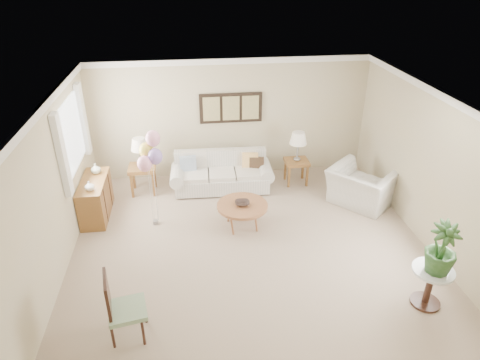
{
  "coord_description": "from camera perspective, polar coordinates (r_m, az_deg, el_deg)",
  "views": [
    {
      "loc": [
        -0.94,
        -5.8,
        4.46
      ],
      "look_at": [
        -0.11,
        0.6,
        1.05
      ],
      "focal_mm": 32.0,
      "sensor_mm": 36.0,
      "label": 1
    }
  ],
  "objects": [
    {
      "name": "accent_chair",
      "position": [
        5.86,
        -15.6,
        -15.88
      ],
      "size": [
        0.55,
        0.55,
        0.97
      ],
      "color": "#85A580",
      "rests_on": "ground"
    },
    {
      "name": "armchair",
      "position": [
        8.82,
        15.84,
        -0.87
      ],
      "size": [
        1.53,
        1.55,
        0.76
      ],
      "primitive_type": "imported",
      "rotation": [
        0.0,
        0.0,
        2.3
      ],
      "color": "beige",
      "rests_on": "ground"
    },
    {
      "name": "side_table",
      "position": [
        6.67,
        24.15,
        -11.83
      ],
      "size": [
        0.57,
        0.57,
        0.62
      ],
      "color": "silver",
      "rests_on": "ground"
    },
    {
      "name": "lamp_right",
      "position": [
        9.08,
        7.78,
        5.43
      ],
      "size": [
        0.36,
        0.36,
        0.64
      ],
      "color": "gray",
      "rests_on": "end_table_right"
    },
    {
      "name": "end_table_left",
      "position": [
        9.07,
        -12.89,
        1.24
      ],
      "size": [
        0.55,
        0.5,
        0.6
      ],
      "color": "brown",
      "rests_on": "ground"
    },
    {
      "name": "balloon_cluster",
      "position": [
        7.51,
        -11.94,
        3.55
      ],
      "size": [
        0.44,
        0.43,
        1.83
      ],
      "color": "gray",
      "rests_on": "ground"
    },
    {
      "name": "vase_white",
      "position": [
        8.04,
        -19.45,
        -0.75
      ],
      "size": [
        0.2,
        0.2,
        0.17
      ],
      "primitive_type": "imported",
      "rotation": [
        0.0,
        0.0,
        0.19
      ],
      "color": "white",
      "rests_on": "credenza"
    },
    {
      "name": "vase_sage",
      "position": [
        8.62,
        -18.7,
        1.44
      ],
      "size": [
        0.21,
        0.21,
        0.19
      ],
      "primitive_type": "imported",
      "rotation": [
        0.0,
        0.0,
        -0.13
      ],
      "color": "#B5C0A5",
      "rests_on": "credenza"
    },
    {
      "name": "room_shell",
      "position": [
        6.59,
        0.58,
        2.39
      ],
      "size": [
        6.04,
        6.04,
        2.6
      ],
      "color": "#BBB199",
      "rests_on": "ground"
    },
    {
      "name": "potted_plant",
      "position": [
        6.35,
        25.3,
        -8.26
      ],
      "size": [
        0.44,
        0.44,
        0.76
      ],
      "primitive_type": "imported",
      "rotation": [
        0.0,
        0.0,
        0.02
      ],
      "color": "#1E4918",
      "rests_on": "side_table"
    },
    {
      "name": "wall_art_triptych",
      "position": [
        9.28,
        -1.21,
        9.57
      ],
      "size": [
        1.35,
        0.06,
        0.65
      ],
      "color": "black",
      "rests_on": "ground"
    },
    {
      "name": "coffee_table",
      "position": [
        7.73,
        0.31,
        -3.53
      ],
      "size": [
        0.93,
        0.93,
        0.47
      ],
      "color": "#A06341",
      "rests_on": "ground"
    },
    {
      "name": "end_table_right",
      "position": [
        9.32,
        7.55,
        2.14
      ],
      "size": [
        0.5,
        0.45,
        0.54
      ],
      "color": "brown",
      "rests_on": "ground"
    },
    {
      "name": "decor_bowl",
      "position": [
        7.69,
        0.3,
        -3.13
      ],
      "size": [
        0.28,
        0.28,
        0.06
      ],
      "primitive_type": "imported",
      "rotation": [
        0.0,
        0.0,
        -0.06
      ],
      "color": "#2D211D",
      "rests_on": "coffee_table"
    },
    {
      "name": "lamp_left",
      "position": [
        8.84,
        -13.27,
        4.54
      ],
      "size": [
        0.35,
        0.35,
        0.62
      ],
      "color": "gray",
      "rests_on": "end_table_left"
    },
    {
      "name": "ground_plane",
      "position": [
        7.38,
        1.48,
        -9.36
      ],
      "size": [
        6.0,
        6.0,
        0.0
      ],
      "primitive_type": "plane",
      "color": "tan"
    },
    {
      "name": "sofa",
      "position": [
        9.1,
        -2.45,
        0.7
      ],
      "size": [
        2.17,
        0.86,
        0.79
      ],
      "color": "beige",
      "rests_on": "ground"
    },
    {
      "name": "credenza",
      "position": [
        8.56,
        -18.7,
        -2.3
      ],
      "size": [
        0.46,
        1.2,
        0.74
      ],
      "color": "brown",
      "rests_on": "ground"
    }
  ]
}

